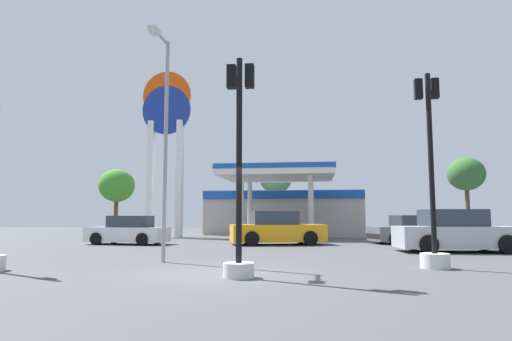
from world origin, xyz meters
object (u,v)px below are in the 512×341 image
at_px(car_0, 128,231).
at_px(corner_streetlamp, 164,125).
at_px(traffic_signal_0, 239,196).
at_px(car_1, 277,229).
at_px(car_3, 411,231).
at_px(tree_2, 466,175).
at_px(car_2, 456,233).
at_px(traffic_signal_2, 432,206).
at_px(station_pole_sign, 166,133).
at_px(tree_1, 276,179).
at_px(tree_0, 117,186).

xyz_separation_m(car_0, corner_streetlamp, (4.72, -8.43, 3.52)).
bearing_deg(traffic_signal_0, corner_streetlamp, 135.08).
bearing_deg(corner_streetlamp, car_1, 73.65).
bearing_deg(car_1, car_3, 14.06).
xyz_separation_m(car_1, car_3, (6.77, 1.69, -0.09)).
relative_size(car_0, tree_2, 0.63).
height_order(car_2, traffic_signal_0, traffic_signal_0).
distance_m(car_2, traffic_signal_0, 11.08).
xyz_separation_m(traffic_signal_2, tree_2, (9.87, 27.54, 3.34)).
height_order(station_pole_sign, car_0, station_pole_sign).
bearing_deg(tree_1, car_0, -107.14).
bearing_deg(traffic_signal_0, traffic_signal_2, 26.81).
bearing_deg(traffic_signal_2, car_0, 144.73).
relative_size(station_pole_sign, car_1, 2.32).
distance_m(car_0, traffic_signal_0, 13.62).
height_order(tree_0, tree_2, tree_2).
bearing_deg(station_pole_sign, tree_2, 25.57).
relative_size(tree_0, tree_1, 0.92).
relative_size(tree_1, corner_streetlamp, 0.90).
xyz_separation_m(car_2, tree_1, (-8.99, 21.73, 4.06)).
distance_m(traffic_signal_0, tree_2, 33.59).
bearing_deg(tree_1, car_3, -62.87).
bearing_deg(corner_streetlamp, traffic_signal_0, -44.92).
bearing_deg(tree_2, traffic_signal_2, -109.73).
bearing_deg(car_3, traffic_signal_2, -98.76).
height_order(traffic_signal_2, corner_streetlamp, corner_streetlamp).
xyz_separation_m(tree_1, tree_2, (16.52, -0.06, 0.19)).
xyz_separation_m(station_pole_sign, car_1, (8.23, -6.93, -6.38)).
xyz_separation_m(traffic_signal_0, traffic_signal_2, (4.88, 2.47, -0.18)).
bearing_deg(station_pole_sign, tree_1, 59.29).
relative_size(car_2, traffic_signal_2, 0.90).
distance_m(traffic_signal_0, tree_1, 30.26).
distance_m(car_2, car_3, 5.41).
relative_size(car_3, tree_0, 0.76).
relative_size(car_2, tree_2, 0.74).
relative_size(car_0, car_2, 0.86).
bearing_deg(traffic_signal_2, corner_streetlamp, 177.24).
bearing_deg(tree_1, car_1, -84.89).
distance_m(car_1, car_3, 6.98).
distance_m(station_pole_sign, traffic_signal_0, 21.37).
bearing_deg(car_0, car_2, -11.22).
distance_m(car_1, tree_0, 23.28).
distance_m(tree_0, tree_2, 31.09).
height_order(station_pole_sign, car_3, station_pole_sign).
xyz_separation_m(traffic_signal_0, tree_1, (-1.77, 30.07, 2.97)).
height_order(car_3, tree_2, tree_2).
xyz_separation_m(traffic_signal_0, tree_2, (14.75, 30.01, 3.16)).
bearing_deg(tree_0, corner_streetlamp, -62.32).
height_order(car_0, corner_streetlamp, corner_streetlamp).
xyz_separation_m(car_3, tree_2, (8.14, 16.30, 4.34)).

